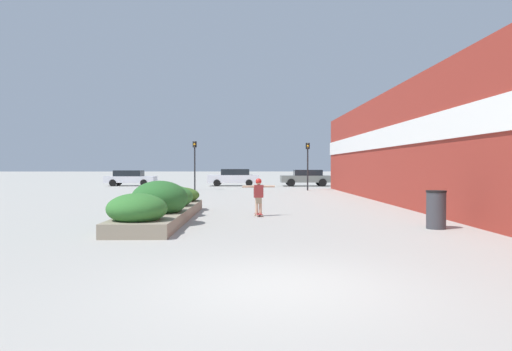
{
  "coord_description": "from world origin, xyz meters",
  "views": [
    {
      "loc": [
        -0.45,
        -6.73,
        1.79
      ],
      "look_at": [
        -0.07,
        17.57,
        1.3
      ],
      "focal_mm": 32.0,
      "sensor_mm": 36.0,
      "label": 1
    }
  ],
  "objects_px": {
    "car_leftmost": "(234,177)",
    "car_center_right": "(306,177)",
    "traffic_light_right": "(308,158)",
    "skateboard": "(259,214)",
    "skateboarder": "(259,192)",
    "trash_bin": "(436,210)",
    "car_center_left": "(130,178)",
    "traffic_light_left": "(195,157)"
  },
  "relations": [
    {
      "from": "skateboarder",
      "to": "trash_bin",
      "type": "height_order",
      "value": "skateboarder"
    },
    {
      "from": "skateboard",
      "to": "traffic_light_right",
      "type": "bearing_deg",
      "value": 67.09
    },
    {
      "from": "traffic_light_left",
      "to": "traffic_light_right",
      "type": "distance_m",
      "value": 8.44
    },
    {
      "from": "traffic_light_left",
      "to": "skateboard",
      "type": "bearing_deg",
      "value": -76.22
    },
    {
      "from": "skateboarder",
      "to": "traffic_light_left",
      "type": "relative_size",
      "value": 0.35
    },
    {
      "from": "car_leftmost",
      "to": "skateboarder",
      "type": "bearing_deg",
      "value": -176.12
    },
    {
      "from": "skateboarder",
      "to": "traffic_light_right",
      "type": "height_order",
      "value": "traffic_light_right"
    },
    {
      "from": "traffic_light_left",
      "to": "traffic_light_right",
      "type": "height_order",
      "value": "traffic_light_left"
    },
    {
      "from": "trash_bin",
      "to": "car_center_left",
      "type": "height_order",
      "value": "car_center_left"
    },
    {
      "from": "skateboarder",
      "to": "traffic_light_left",
      "type": "xyz_separation_m",
      "value": [
        -4.41,
        17.98,
        1.62
      ]
    },
    {
      "from": "trash_bin",
      "to": "car_leftmost",
      "type": "distance_m",
      "value": 29.35
    },
    {
      "from": "skateboard",
      "to": "traffic_light_left",
      "type": "xyz_separation_m",
      "value": [
        -4.41,
        17.98,
        2.41
      ]
    },
    {
      "from": "skateboard",
      "to": "car_leftmost",
      "type": "relative_size",
      "value": 0.14
    },
    {
      "from": "skateboard",
      "to": "car_center_right",
      "type": "distance_m",
      "value": 25.23
    },
    {
      "from": "car_center_left",
      "to": "traffic_light_right",
      "type": "bearing_deg",
      "value": 61.96
    },
    {
      "from": "skateboarder",
      "to": "car_leftmost",
      "type": "relative_size",
      "value": 0.27
    },
    {
      "from": "car_center_left",
      "to": "traffic_light_right",
      "type": "xyz_separation_m",
      "value": [
        15.18,
        -8.09,
        1.65
      ]
    },
    {
      "from": "car_leftmost",
      "to": "car_center_right",
      "type": "relative_size",
      "value": 1.03
    },
    {
      "from": "trash_bin",
      "to": "traffic_light_right",
      "type": "xyz_separation_m",
      "value": [
        -1.0,
        20.73,
        1.84
      ]
    },
    {
      "from": "car_leftmost",
      "to": "car_center_right",
      "type": "height_order",
      "value": "car_leftmost"
    },
    {
      "from": "trash_bin",
      "to": "car_leftmost",
      "type": "height_order",
      "value": "car_leftmost"
    },
    {
      "from": "traffic_light_left",
      "to": "car_leftmost",
      "type": "bearing_deg",
      "value": 69.55
    },
    {
      "from": "car_center_right",
      "to": "traffic_light_left",
      "type": "height_order",
      "value": "traffic_light_left"
    },
    {
      "from": "trash_bin",
      "to": "car_center_right",
      "type": "xyz_separation_m",
      "value": [
        -0.18,
        28.1,
        0.24
      ]
    },
    {
      "from": "skateboard",
      "to": "traffic_light_left",
      "type": "relative_size",
      "value": 0.18
    },
    {
      "from": "car_center_right",
      "to": "skateboard",
      "type": "bearing_deg",
      "value": 168.96
    },
    {
      "from": "skateboarder",
      "to": "trash_bin",
      "type": "xyz_separation_m",
      "value": [
        5.01,
        -3.35,
        -0.31
      ]
    },
    {
      "from": "car_center_left",
      "to": "traffic_light_left",
      "type": "height_order",
      "value": "traffic_light_left"
    },
    {
      "from": "car_center_left",
      "to": "car_leftmost",
      "type": "bearing_deg",
      "value": 88.48
    },
    {
      "from": "trash_bin",
      "to": "car_leftmost",
      "type": "bearing_deg",
      "value": 103.24
    },
    {
      "from": "car_center_left",
      "to": "car_center_right",
      "type": "distance_m",
      "value": 16.02
    },
    {
      "from": "skateboarder",
      "to": "car_leftmost",
      "type": "xyz_separation_m",
      "value": [
        -1.71,
        25.22,
        -0.05
      ]
    },
    {
      "from": "car_center_right",
      "to": "traffic_light_right",
      "type": "bearing_deg",
      "value": 173.65
    },
    {
      "from": "car_leftmost",
      "to": "skateboard",
      "type": "bearing_deg",
      "value": -176.12
    },
    {
      "from": "skateboarder",
      "to": "skateboard",
      "type": "bearing_deg",
      "value": -99.92
    },
    {
      "from": "car_center_right",
      "to": "traffic_light_right",
      "type": "xyz_separation_m",
      "value": [
        -0.82,
        -7.37,
        1.61
      ]
    },
    {
      "from": "traffic_light_left",
      "to": "traffic_light_right",
      "type": "relative_size",
      "value": 1.04
    },
    {
      "from": "skateboarder",
      "to": "trash_bin",
      "type": "bearing_deg",
      "value": -43.67
    },
    {
      "from": "trash_bin",
      "to": "car_center_left",
      "type": "bearing_deg",
      "value": 119.32
    },
    {
      "from": "skateboarder",
      "to": "traffic_light_left",
      "type": "bearing_deg",
      "value": 93.86
    },
    {
      "from": "skateboard",
      "to": "skateboarder",
      "type": "relative_size",
      "value": 0.51
    },
    {
      "from": "trash_bin",
      "to": "traffic_light_right",
      "type": "distance_m",
      "value": 20.84
    }
  ]
}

